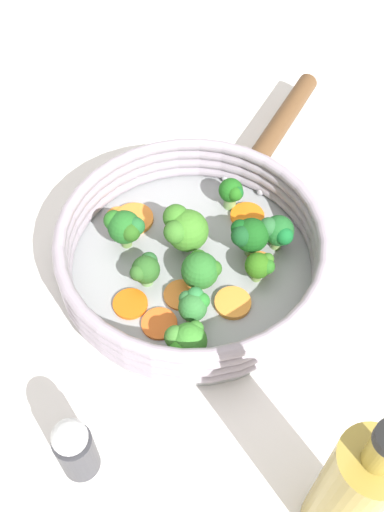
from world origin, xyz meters
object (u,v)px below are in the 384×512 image
at_px(broccoli_floret_9, 125,227).
at_px(carrot_slice_3, 259,262).
at_px(oil_bottle, 351,491).
at_px(carrot_slice_6, 178,294).
at_px(salt_shaker, 75,448).
at_px(broccoli_floret_8, 277,231).
at_px(broccoli_floret_3, 193,305).
at_px(carrot_slice_0, 119,217).
at_px(carrot_slice_2, 247,216).
at_px(broccoli_floret_2, 249,235).
at_px(carrot_slice_4, 130,304).
at_px(broccoli_floret_0, 232,192).
at_px(carrot_slice_5, 134,219).
at_px(broccoli_floret_6, 186,340).
at_px(skillet, 192,268).
at_px(broccoli_floret_5, 201,270).
at_px(broccoli_floret_7, 184,229).
at_px(broccoli_floret_1, 261,263).
at_px(broccoli_floret_4, 145,269).
at_px(carrot_slice_1, 233,303).

bearing_deg(broccoli_floret_9, carrot_slice_3, -174.48).
bearing_deg(oil_bottle, carrot_slice_6, -43.12).
bearing_deg(salt_shaker, broccoli_floret_8, -114.25).
xyz_separation_m(carrot_slice_6, broccoli_floret_3, (-0.02, 0.02, 0.02)).
bearing_deg(oil_bottle, broccoli_floret_9, -40.77).
xyz_separation_m(carrot_slice_0, broccoli_floret_9, (-0.02, 0.04, 0.03)).
height_order(carrot_slice_2, broccoli_floret_2, broccoli_floret_2).
bearing_deg(broccoli_floret_2, carrot_slice_6, 51.16).
bearing_deg(salt_shaker, broccoli_floret_9, -81.39).
height_order(carrot_slice_6, salt_shaker, salt_shaker).
xyz_separation_m(carrot_slice_0, oil_bottle, (-0.29, 0.26, 0.07)).
bearing_deg(broccoli_floret_2, carrot_slice_4, 43.55).
bearing_deg(broccoli_floret_0, carrot_slice_5, 25.05).
bearing_deg(carrot_slice_2, broccoli_floret_9, 31.68).
distance_m(broccoli_floret_6, salt_shaker, 0.14).
xyz_separation_m(carrot_slice_5, broccoli_floret_2, (-0.14, 0.01, 0.03)).
height_order(carrot_slice_4, broccoli_floret_9, broccoli_floret_9).
xyz_separation_m(skillet, broccoli_floret_5, (-0.02, 0.02, 0.03)).
bearing_deg(carrot_slice_2, carrot_slice_5, 17.18).
bearing_deg(carrot_slice_5, broccoli_floret_5, 146.41).
bearing_deg(broccoli_floret_2, carrot_slice_5, -5.17).
height_order(carrot_slice_3, broccoli_floret_7, broccoli_floret_7).
xyz_separation_m(carrot_slice_5, broccoli_floret_1, (-0.16, 0.04, 0.02)).
relative_size(skillet, broccoli_floret_4, 7.22).
bearing_deg(carrot_slice_2, salt_shaker, 74.62).
xyz_separation_m(carrot_slice_0, broccoli_floret_7, (-0.09, 0.02, 0.03)).
distance_m(broccoli_floret_5, broccoli_floret_6, 0.09).
bearing_deg(carrot_slice_5, broccoli_floret_6, 125.19).
xyz_separation_m(carrot_slice_4, broccoli_floret_2, (-0.11, -0.10, 0.03)).
bearing_deg(broccoli_floret_3, broccoli_floret_4, -26.26).
distance_m(carrot_slice_6, broccoli_floret_2, 0.10).
distance_m(broccoli_floret_5, broccoli_floret_7, 0.05).
xyz_separation_m(skillet, broccoli_floret_1, (-0.08, -0.00, 0.03)).
height_order(carrot_slice_0, oil_bottle, oil_bottle).
bearing_deg(carrot_slice_4, carrot_slice_6, -150.59).
relative_size(broccoli_floret_1, broccoli_floret_8, 0.81).
distance_m(broccoli_floret_6, broccoli_floret_7, 0.13).
distance_m(carrot_slice_1, broccoli_floret_3, 0.05).
relative_size(carrot_slice_2, carrot_slice_5, 0.86).
distance_m(broccoli_floret_1, broccoli_floret_9, 0.15).
bearing_deg(broccoli_floret_5, broccoli_floret_0, -93.64).
xyz_separation_m(skillet, broccoli_floret_6, (-0.02, 0.11, 0.03)).
bearing_deg(carrot_slice_4, carrot_slice_5, -73.28).
height_order(carrot_slice_5, broccoli_floret_5, broccoli_floret_5).
xyz_separation_m(broccoli_floret_6, broccoli_floret_8, (-0.06, -0.15, 0.00)).
height_order(carrot_slice_1, broccoli_floret_4, broccoli_floret_4).
xyz_separation_m(carrot_slice_4, carrot_slice_6, (-0.05, -0.03, -0.00)).
bearing_deg(broccoli_floret_8, skillet, 28.99).
height_order(carrot_slice_2, carrot_slice_5, same).
xyz_separation_m(carrot_slice_6, broccoli_floret_1, (-0.08, -0.05, 0.02)).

